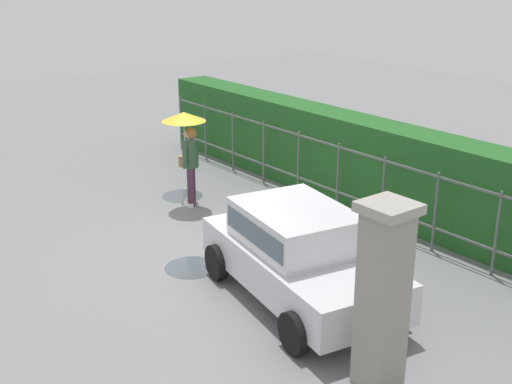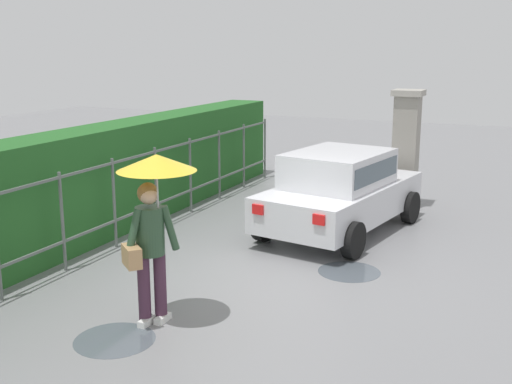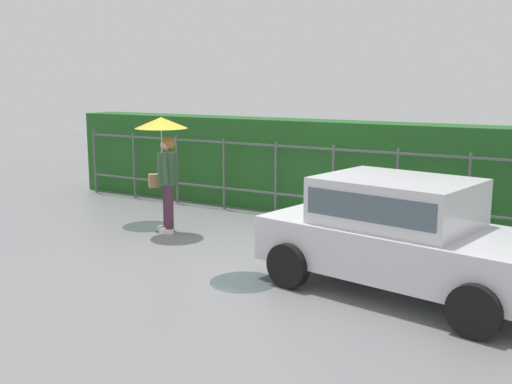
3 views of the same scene
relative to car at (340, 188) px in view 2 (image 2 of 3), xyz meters
The scene contains 8 objects.
ground_plane 2.57m from the car, behind, with size 40.00×40.00×0.00m, color slate.
car is the anchor object (origin of this frame).
pedestrian 4.74m from the car, 169.14° to the left, with size 0.92×0.92×2.07m.
gate_pillar 2.46m from the car, 16.36° to the right, with size 0.60×0.60×2.42m.
fence_section 3.93m from the car, 126.90° to the left, with size 12.56×0.05×1.50m.
hedge_row 4.52m from the car, 121.46° to the left, with size 13.51×0.90×1.90m, color #235B23.
puddle_near 2.22m from the car, 158.84° to the right, with size 0.93×0.93×0.00m, color #4C545B.
puddle_far 5.37m from the car, 168.34° to the left, with size 0.93×0.93×0.00m, color #4C545B.
Camera 2 is at (-8.19, -3.42, 3.27)m, focal length 44.39 mm.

